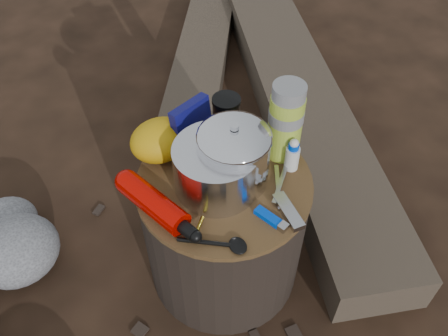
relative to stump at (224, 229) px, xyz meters
name	(u,v)px	position (x,y,z in m)	size (l,w,h in m)	color
ground	(224,267)	(0.00, 0.00, -0.21)	(60.00, 60.00, 0.00)	black
stump	(224,229)	(0.00, 0.00, 0.00)	(0.46, 0.46, 0.43)	black
log_main	(301,106)	(0.62, 0.49, -0.14)	(0.30, 1.81, 0.15)	#3C3127
log_small	(202,57)	(0.42, 1.03, -0.16)	(0.23, 1.23, 0.10)	#3C3127
foil_windscreen	(216,168)	(-0.02, 0.00, 0.28)	(0.22, 0.22, 0.13)	silver
camping_pot	(234,155)	(0.03, 0.00, 0.30)	(0.18, 0.18, 0.18)	silver
fuel_bottle	(153,203)	(-0.20, 0.00, 0.25)	(0.06, 0.26, 0.06)	#B70600
thermos	(285,122)	(0.19, 0.02, 0.33)	(0.09, 0.09, 0.23)	#9DB734
travel_mug	(226,115)	(0.10, 0.17, 0.27)	(0.08, 0.08, 0.11)	black
stuff_sack	(160,140)	(-0.11, 0.17, 0.27)	(0.16, 0.13, 0.11)	#BE8C0B
food_pouch	(193,128)	(-0.02, 0.15, 0.29)	(0.12, 0.03, 0.15)	#0B0C51
lighter	(268,217)	(0.04, -0.16, 0.22)	(0.02, 0.09, 0.02)	#003AC9
multitool	(288,211)	(0.09, -0.16, 0.22)	(0.03, 0.11, 0.02)	#A2A2A6
pot_grabber	(278,186)	(0.11, -0.08, 0.22)	(0.04, 0.15, 0.01)	#A2A2A6
spork	(206,242)	(-0.13, -0.15, 0.22)	(0.03, 0.16, 0.01)	black
squeeze_bottle	(292,156)	(0.18, -0.04, 0.26)	(0.04, 0.04, 0.09)	silver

